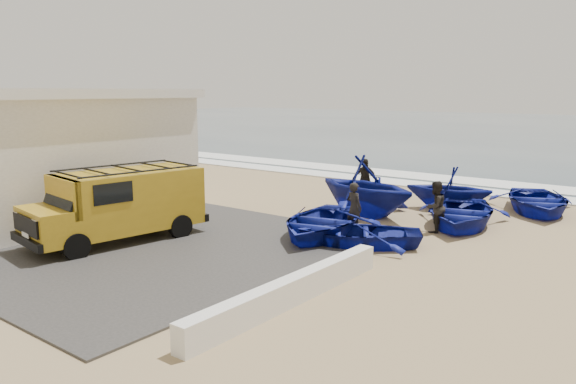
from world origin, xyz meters
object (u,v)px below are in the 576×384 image
Objects in this scene: building at (21,152)px; boat_far_right at (537,201)px; boat_near_left at (321,222)px; fisherman_middle at (435,207)px; boat_mid_right at (460,213)px; van at (120,202)px; fisherman_back at (365,180)px; parapet at (292,290)px; boat_near_right at (359,233)px; boat_mid_left at (365,185)px; fisherman_front at (354,208)px; boat_far_left at (449,188)px.

boat_far_right is (14.07, 11.16, -1.74)m from building.
boat_near_left is 2.66× the size of fisherman_middle.
building reaches higher than boat_near_left.
van is at bearing -147.62° from boat_mid_right.
parapet is at bearing -87.18° from fisherman_back.
boat_near_right is 8.06m from boat_far_right.
building is at bearing -151.43° from fisherman_back.
boat_far_right is 2.48× the size of fisherman_back.
parapet is 1.44× the size of boat_near_left.
boat_near_right is 0.83× the size of boat_far_right.
boat_mid_left is (-3.01, 8.07, 0.76)m from parapet.
fisherman_middle reaches higher than boat_far_right.
building reaches higher than boat_mid_left.
building is 5.98× the size of fisherman_middle.
building is 11.58m from fisherman_front.
boat_near_left reaches higher than boat_far_right.
fisherman_back is (2.45, 9.44, -0.30)m from van.
van is 9.26m from fisherman_middle.
boat_near_left is at bearing 20.72° from building.
fisherman_front is at bearing -143.34° from boat_far_right.
boat_mid_left reaches higher than boat_near_left.
boat_far_right is (2.75, 7.57, 0.07)m from boat_near_right.
boat_mid_right is (2.75, 3.77, 0.00)m from boat_near_left.
boat_far_left reaches higher than boat_near_right.
parapet is 6.09m from fisherman_front.
boat_near_left is 1.06× the size of boat_mid_left.
boat_mid_left is at bearing 110.46° from parapet.
boat_near_left is at bearing -30.79° from fisherman_middle.
boat_near_left is at bearing -92.32° from fisherman_back.
boat_far_left is (5.66, 9.90, -0.34)m from van.
van reaches higher than fisherman_back.
fisherman_front is (0.53, 0.97, 0.34)m from boat_near_left.
fisherman_middle is at bearing -93.91° from boat_mid_left.
parapet is 10.79m from boat_far_left.
fisherman_back reaches higher than boat_far_right.
parapet is 1.45× the size of boat_far_right.
van is 6.83m from fisherman_front.
boat_mid_left is at bearing -52.52° from fisherman_front.
boat_near_left is 4.67m from boat_mid_right.
boat_far_right is at bearing -36.86° from boat_mid_left.
building is 1.57× the size of parapet.
boat_mid_right is 2.66× the size of fisherman_middle.
boat_far_right is 2.67× the size of fisherman_front.
boat_mid_left is at bearing -79.44° from fisherman_back.
fisherman_middle is (1.90, 1.55, 0.01)m from fisherman_front.
parapet is 3.89× the size of fisherman_front.
boat_near_left reaches higher than parapet.
fisherman_middle is (2.44, 2.52, 0.35)m from boat_near_left.
boat_mid_left is at bearing 83.26° from boat_near_left.
boat_far_left is at bearing -24.49° from boat_mid_left.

